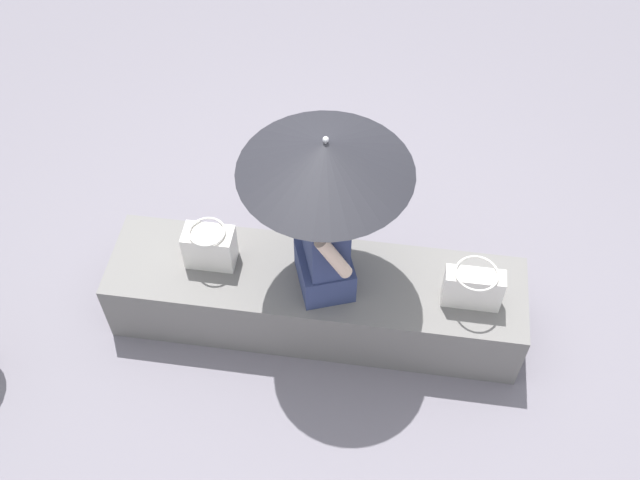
{
  "coord_description": "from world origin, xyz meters",
  "views": [
    {
      "loc": [
        0.37,
        -2.47,
        3.9
      ],
      "look_at": [
        0.03,
        -0.02,
        0.79
      ],
      "focal_mm": 42.22,
      "sensor_mm": 36.0,
      "label": 1
    }
  ],
  "objects_px": {
    "handbag_black": "(473,287)",
    "person_seated": "(325,239)",
    "parasol": "(326,157)",
    "tote_bag_canvas": "(210,246)"
  },
  "relations": [
    {
      "from": "handbag_black",
      "to": "person_seated",
      "type": "bearing_deg",
      "value": 178.43
    },
    {
      "from": "parasol",
      "to": "tote_bag_canvas",
      "type": "height_order",
      "value": "parasol"
    },
    {
      "from": "parasol",
      "to": "handbag_black",
      "type": "relative_size",
      "value": 3.29
    },
    {
      "from": "person_seated",
      "to": "tote_bag_canvas",
      "type": "relative_size",
      "value": 3.21
    },
    {
      "from": "person_seated",
      "to": "tote_bag_canvas",
      "type": "bearing_deg",
      "value": 174.85
    },
    {
      "from": "tote_bag_canvas",
      "to": "person_seated",
      "type": "bearing_deg",
      "value": -5.15
    },
    {
      "from": "handbag_black",
      "to": "tote_bag_canvas",
      "type": "distance_m",
      "value": 1.47
    },
    {
      "from": "handbag_black",
      "to": "tote_bag_canvas",
      "type": "xyz_separation_m",
      "value": [
        -1.47,
        0.08,
        -0.01
      ]
    },
    {
      "from": "person_seated",
      "to": "handbag_black",
      "type": "xyz_separation_m",
      "value": [
        0.81,
        -0.02,
        -0.25
      ]
    },
    {
      "from": "person_seated",
      "to": "handbag_black",
      "type": "height_order",
      "value": "person_seated"
    }
  ]
}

